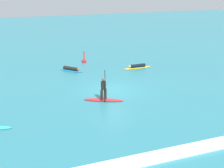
# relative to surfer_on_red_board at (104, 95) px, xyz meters

# --- Properties ---
(ground_plane) EXTENTS (120.00, 120.00, 0.00)m
(ground_plane) POSITION_rel_surfer_on_red_board_xyz_m (1.45, 1.98, -0.46)
(ground_plane) COLOR teal
(ground_plane) RESTS_ON ground
(surfer_on_red_board) EXTENTS (2.82, 1.86, 2.39)m
(surfer_on_red_board) POSITION_rel_surfer_on_red_board_xyz_m (0.00, 0.00, 0.00)
(surfer_on_red_board) COLOR red
(surfer_on_red_board) RESTS_ON ground_plane
(surfer_on_blue_board) EXTENTS (2.17, 2.48, 0.41)m
(surfer_on_blue_board) POSITION_rel_surfer_on_red_board_xyz_m (-0.04, 8.83, -0.30)
(surfer_on_blue_board) COLOR #1E8CD1
(surfer_on_blue_board) RESTS_ON ground_plane
(surfer_on_yellow_board) EXTENTS (3.08, 0.75, 0.42)m
(surfer_on_yellow_board) POSITION_rel_surfer_on_red_board_xyz_m (6.30, 7.35, -0.30)
(surfer_on_yellow_board) COLOR yellow
(surfer_on_yellow_board) RESTS_ON ground_plane
(marker_buoy) EXTENTS (0.48, 0.48, 1.34)m
(marker_buoy) POSITION_rel_surfer_on_red_board_xyz_m (2.13, 11.60, -0.28)
(marker_buoy) COLOR red
(marker_buoy) RESTS_ON ground_plane
(wave_crest) EXTENTS (21.25, 0.90, 0.18)m
(wave_crest) POSITION_rel_surfer_on_red_board_xyz_m (1.45, -8.46, -0.37)
(wave_crest) COLOR white
(wave_crest) RESTS_ON ground_plane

